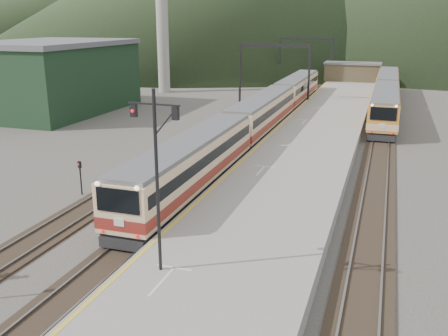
% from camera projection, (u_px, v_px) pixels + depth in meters
% --- Properties ---
extents(track_main, '(2.60, 200.00, 0.23)m').
position_uv_depth(track_main, '(267.00, 129.00, 52.38)').
color(track_main, black).
rests_on(track_main, ground).
extents(track_far, '(2.60, 200.00, 0.23)m').
position_uv_depth(track_far, '(222.00, 125.00, 53.88)').
color(track_far, black).
rests_on(track_far, ground).
extents(track_second, '(2.60, 200.00, 0.23)m').
position_uv_depth(track_second, '(382.00, 136.00, 48.92)').
color(track_second, black).
rests_on(track_second, ground).
extents(platform, '(8.00, 100.00, 1.00)m').
position_uv_depth(platform, '(319.00, 132.00, 48.75)').
color(platform, gray).
rests_on(platform, ground).
extents(gantry_near, '(9.55, 0.25, 8.00)m').
position_uv_depth(gantry_near, '(274.00, 63.00, 65.30)').
color(gantry_near, black).
rests_on(gantry_near, ground).
extents(gantry_far, '(9.55, 0.25, 8.00)m').
position_uv_depth(gantry_far, '(305.00, 52.00, 88.04)').
color(gantry_far, black).
rests_on(gantry_far, ground).
extents(warehouse, '(14.50, 20.50, 8.60)m').
position_uv_depth(warehouse, '(51.00, 76.00, 61.39)').
color(warehouse, '#16301B').
rests_on(warehouse, ground).
extents(station_shed, '(9.40, 4.40, 3.10)m').
position_uv_depth(station_shed, '(352.00, 71.00, 84.54)').
color(station_shed, '#4E432E').
rests_on(station_shed, platform).
extents(main_train, '(2.78, 56.98, 3.39)m').
position_uv_depth(main_train, '(263.00, 115.00, 49.86)').
color(main_train, beige).
rests_on(main_train, track_main).
extents(second_train, '(2.83, 38.60, 3.46)m').
position_uv_depth(second_train, '(386.00, 94.00, 63.18)').
color(second_train, orange).
rests_on(second_train, track_second).
extents(signal_mast, '(2.20, 0.27, 7.60)m').
position_uv_depth(signal_mast, '(156.00, 164.00, 19.67)').
color(signal_mast, black).
rests_on(signal_mast, platform).
extents(short_signal_b, '(0.27, 0.23, 2.27)m').
position_uv_depth(short_signal_b, '(224.00, 123.00, 48.40)').
color(short_signal_b, black).
rests_on(short_signal_b, ground).
extents(short_signal_c, '(0.27, 0.24, 2.27)m').
position_uv_depth(short_signal_c, '(80.00, 173.00, 32.49)').
color(short_signal_c, black).
rests_on(short_signal_c, ground).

